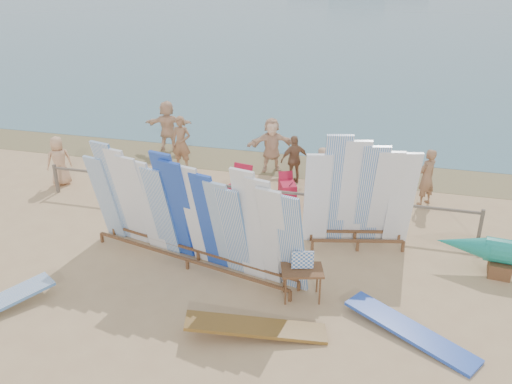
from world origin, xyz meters
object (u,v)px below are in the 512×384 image
(beachgoer_7, at_px, (427,177))
(beachgoer_5, at_px, (272,145))
(stroller, at_px, (287,194))
(beachgoer_8, at_px, (385,171))
(side_surfboard_rack, at_px, (359,197))
(flat_board_c, at_px, (256,336))
(beachgoer_11, at_px, (168,126))
(beachgoer_6, at_px, (324,174))
(beach_chair_left, at_px, (239,188))
(beachgoer_1, at_px, (181,143))
(main_surfboard_rack, at_px, (190,217))
(beach_chair_right, at_px, (340,197))
(beachgoer_4, at_px, (294,160))
(flat_board_d, at_px, (409,335))
(vendor_table, at_px, (302,283))
(beachgoer_0, at_px, (59,161))

(beachgoer_7, relative_size, beachgoer_5, 0.93)
(stroller, relative_size, beachgoer_8, 0.62)
(side_surfboard_rack, height_order, flat_board_c, side_surfboard_rack)
(side_surfboard_rack, xyz_separation_m, beachgoer_11, (-7.28, 5.41, -0.43))
(beachgoer_6, distance_m, beachgoer_5, 2.70)
(beach_chair_left, relative_size, beachgoer_1, 0.53)
(main_surfboard_rack, height_order, beach_chair_right, main_surfboard_rack)
(beachgoer_7, distance_m, beachgoer_4, 3.98)
(main_surfboard_rack, height_order, beachgoer_4, main_surfboard_rack)
(side_surfboard_rack, bearing_deg, beachgoer_11, 130.25)
(beachgoer_6, bearing_deg, beachgoer_11, -114.84)
(main_surfboard_rack, height_order, stroller, main_surfboard_rack)
(flat_board_d, bearing_deg, beachgoer_11, 76.06)
(beachgoer_4, xyz_separation_m, beachgoer_8, (2.76, -0.31, 0.01))
(beachgoer_6, bearing_deg, beach_chair_left, -79.69)
(beachgoer_8, bearing_deg, beachgoer_7, 24.71)
(vendor_table, height_order, beachgoer_8, beachgoer_8)
(beachgoer_6, height_order, beachgoer_11, beachgoer_11)
(beach_chair_left, height_order, beachgoer_0, beachgoer_0)
(flat_board_d, relative_size, flat_board_c, 1.00)
(beach_chair_left, height_order, beachgoer_11, beachgoer_11)
(beachgoer_8, bearing_deg, beachgoer_11, -157.09)
(beachgoer_4, bearing_deg, beachgoer_5, -73.96)
(beachgoer_5, bearing_deg, beach_chair_right, -61.13)
(beachgoer_4, distance_m, beachgoer_8, 2.78)
(flat_board_c, bearing_deg, beachgoer_0, 39.77)
(flat_board_d, distance_m, beachgoer_7, 6.21)
(beachgoer_5, bearing_deg, vendor_table, -93.61)
(vendor_table, relative_size, flat_board_c, 0.42)
(beachgoer_6, bearing_deg, flat_board_c, -2.39)
(stroller, relative_size, beachgoer_1, 0.54)
(beachgoer_0, relative_size, beachgoer_5, 0.86)
(flat_board_c, bearing_deg, beachgoer_1, 16.02)
(side_surfboard_rack, bearing_deg, main_surfboard_rack, -166.02)
(vendor_table, relative_size, beachgoer_1, 0.63)
(vendor_table, bearing_deg, beachgoer_11, 113.03)
(side_surfboard_rack, relative_size, beachgoer_1, 1.67)
(flat_board_d, relative_size, beachgoer_11, 1.47)
(main_surfboard_rack, height_order, side_surfboard_rack, side_surfboard_rack)
(stroller, distance_m, beachgoer_7, 3.99)
(beachgoer_4, relative_size, beachgoer_5, 0.86)
(vendor_table, distance_m, beachgoer_7, 6.07)
(beachgoer_0, distance_m, beachgoer_5, 6.70)
(vendor_table, xyz_separation_m, stroller, (-1.20, 4.30, 0.01))
(beachgoer_4, bearing_deg, stroller, 62.32)
(beachgoer_4, bearing_deg, beachgoer_8, 141.23)
(flat_board_d, relative_size, beachgoer_4, 1.74)
(main_surfboard_rack, xyz_separation_m, beach_chair_left, (-0.02, 3.95, -0.98))
(beachgoer_5, bearing_deg, beachgoer_6, -64.65)
(main_surfboard_rack, bearing_deg, flat_board_d, -1.36)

